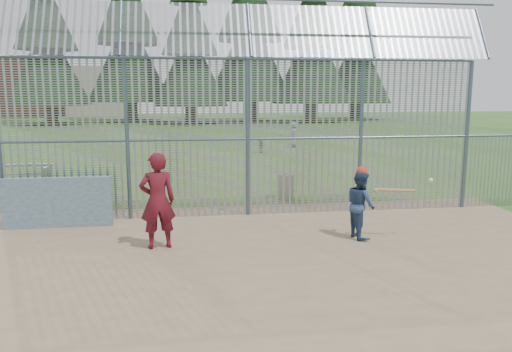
{
  "coord_description": "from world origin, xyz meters",
  "views": [
    {
      "loc": [
        -1.57,
        -9.09,
        3.25
      ],
      "look_at": [
        0.0,
        2.0,
        1.3
      ],
      "focal_mm": 35.0,
      "sensor_mm": 36.0,
      "label": 1
    }
  ],
  "objects": [
    {
      "name": "ground",
      "position": [
        0.0,
        0.0,
        0.0
      ],
      "size": [
        120.0,
        120.0,
        0.0
      ],
      "primitive_type": "plane",
      "color": "#2D511E",
      "rests_on": "ground"
    },
    {
      "name": "dirt_infield",
      "position": [
        0.0,
        -0.5,
        0.01
      ],
      "size": [
        14.0,
        10.0,
        0.02
      ],
      "primitive_type": "cube",
      "color": "#756047",
      "rests_on": "ground"
    },
    {
      "name": "dugout_wall",
      "position": [
        -4.6,
        2.9,
        0.62
      ],
      "size": [
        2.5,
        0.12,
        1.2
      ],
      "primitive_type": "cube",
      "color": "#38566B",
      "rests_on": "dirt_infield"
    },
    {
      "name": "batter",
      "position": [
        2.19,
        1.13,
        0.77
      ],
      "size": [
        0.65,
        0.79,
        1.49
      ],
      "primitive_type": "imported",
      "rotation": [
        0.0,
        0.0,
        1.7
      ],
      "color": "navy",
      "rests_on": "dirt_infield"
    },
    {
      "name": "onlooker",
      "position": [
        -2.17,
        1.01,
        1.01
      ],
      "size": [
        0.8,
        0.61,
        1.99
      ],
      "primitive_type": "imported",
      "rotation": [
        0.0,
        0.0,
        3.34
      ],
      "color": "maroon",
      "rests_on": "dirt_infield"
    },
    {
      "name": "bg_kid_standing",
      "position": [
        4.49,
        18.62,
        0.71
      ],
      "size": [
        0.78,
        0.6,
        1.42
      ],
      "primitive_type": "imported",
      "rotation": [
        0.0,
        0.0,
        3.38
      ],
      "color": "slate",
      "rests_on": "ground"
    },
    {
      "name": "bg_kid_seated",
      "position": [
        2.29,
        16.3,
        0.41
      ],
      "size": [
        0.49,
        0.47,
        0.82
      ],
      "primitive_type": "imported",
      "rotation": [
        0.0,
        0.0,
        2.4
      ],
      "color": "slate",
      "rests_on": "ground"
    },
    {
      "name": "batting_gear",
      "position": [
        2.4,
        1.08,
        1.39
      ],
      "size": [
        1.59,
        0.51,
        0.56
      ],
      "color": "red",
      "rests_on": "ground"
    },
    {
      "name": "trash_can",
      "position": [
        1.37,
        5.33,
        0.38
      ],
      "size": [
        0.56,
        0.56,
        0.82
      ],
      "color": "gray",
      "rests_on": "ground"
    },
    {
      "name": "bleacher",
      "position": [
        -7.6,
        8.31,
        0.41
      ],
      "size": [
        3.0,
        0.95,
        0.72
      ],
      "color": "slate",
      "rests_on": "ground"
    },
    {
      "name": "backstop_fence",
      "position": [
        1.81,
        3.43,
        2.36
      ],
      "size": [
        20.09,
        0.81,
        5.3
      ],
      "color": "#47566B",
      "rests_on": "ground"
    },
    {
      "name": "conifer_row",
      "position": [
        1.93,
        41.51,
        10.83
      ],
      "size": [
        38.48,
        12.26,
        20.2
      ],
      "color": "#332319",
      "rests_on": "ground"
    },
    {
      "name": "distant_buildings",
      "position": [
        -23.18,
        56.49,
        3.6
      ],
      "size": [
        26.5,
        10.5,
        8.0
      ],
      "color": "brown",
      "rests_on": "ground"
    }
  ]
}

